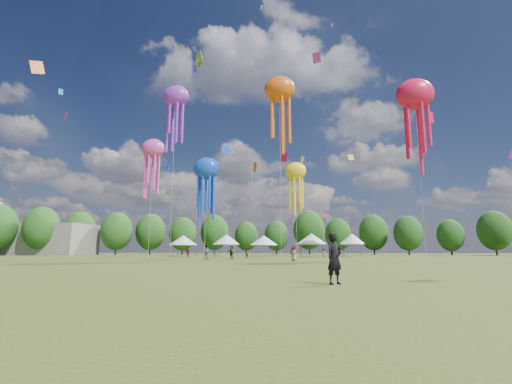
# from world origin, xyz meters

# --- Properties ---
(ground) EXTENTS (300.00, 300.00, 0.00)m
(ground) POSITION_xyz_m (0.00, 0.00, 0.00)
(ground) COLOR #384416
(ground) RESTS_ON ground
(observer_main) EXTENTS (0.80, 0.78, 1.85)m
(observer_main) POSITION_xyz_m (8.52, -0.76, 0.92)
(observer_main) COLOR black
(observer_main) RESTS_ON ground
(spectator_near) EXTENTS (0.91, 0.71, 1.85)m
(spectator_near) POSITION_xyz_m (-6.29, 30.78, 0.92)
(spectator_near) COLOR gray
(spectator_near) RESTS_ON ground
(spectators_far) EXTENTS (27.51, 29.76, 1.87)m
(spectators_far) POSITION_xyz_m (-0.20, 44.89, 0.86)
(spectators_far) COLOR gray
(spectators_far) RESTS_ON ground
(festival_tents) EXTENTS (38.28, 8.55, 4.38)m
(festival_tents) POSITION_xyz_m (-2.62, 55.61, 3.26)
(festival_tents) COLOR #47474C
(festival_tents) RESTS_ON ground
(show_kites) EXTENTS (42.57, 15.93, 26.62)m
(show_kites) POSITION_xyz_m (5.52, 36.43, 19.38)
(show_kites) COLOR #E443A9
(show_kites) RESTS_ON ground
(small_kites) EXTENTS (73.55, 58.99, 46.25)m
(small_kites) POSITION_xyz_m (-1.32, 45.28, 30.09)
(small_kites) COLOR #E443A9
(small_kites) RESTS_ON ground
(treeline) EXTENTS (201.57, 95.24, 13.43)m
(treeline) POSITION_xyz_m (-3.87, 62.51, 6.54)
(treeline) COLOR #38281C
(treeline) RESTS_ON ground
(hangar) EXTENTS (40.00, 12.00, 8.00)m
(hangar) POSITION_xyz_m (-72.00, 72.00, 4.00)
(hangar) COLOR gray
(hangar) RESTS_ON ground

